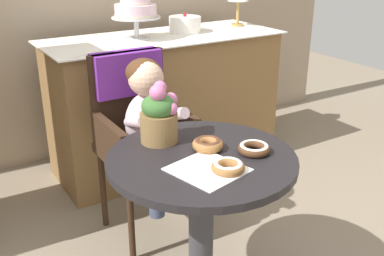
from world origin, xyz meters
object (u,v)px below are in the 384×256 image
object	(u,v)px
donut_mid	(228,166)
donut_side	(254,148)
cafe_table	(201,204)
round_layer_cake	(185,24)
tiered_cake_stand	(135,7)
donut_front	(208,144)
flower_vase	(159,115)
wicker_chair	(136,116)
seated_child	(150,118)

from	to	relation	value
donut_mid	donut_side	distance (m)	0.19
cafe_table	round_layer_cake	xyz separation A→B (m)	(0.73, 1.34, 0.44)
cafe_table	tiered_cake_stand	world-z (taller)	tiered_cake_stand
donut_side	donut_front	bearing A→B (deg)	138.76
round_layer_cake	tiered_cake_stand	bearing A→B (deg)	-173.43
donut_mid	round_layer_cake	distance (m)	1.68
donut_front	tiered_cake_stand	size ratio (longest dim) A/B	0.36
donut_mid	flower_vase	world-z (taller)	flower_vase
donut_front	flower_vase	size ratio (longest dim) A/B	0.49
donut_mid	donut_side	world-z (taller)	donut_mid
cafe_table	donut_side	world-z (taller)	donut_side
wicker_chair	flower_vase	bearing A→B (deg)	-105.73
donut_front	donut_mid	distance (m)	0.19
seated_child	donut_mid	world-z (taller)	seated_child
wicker_chair	round_layer_cake	bearing A→B (deg)	42.09
cafe_table	donut_mid	world-z (taller)	donut_mid
wicker_chair	tiered_cake_stand	xyz separation A→B (m)	(0.30, 0.59, 0.46)
tiered_cake_stand	round_layer_cake	bearing A→B (deg)	6.57
cafe_table	donut_front	xyz separation A→B (m)	(0.05, 0.04, 0.24)
round_layer_cake	wicker_chair	bearing A→B (deg)	-136.66
donut_front	tiered_cake_stand	world-z (taller)	tiered_cake_stand
wicker_chair	seated_child	xyz separation A→B (m)	(0.00, -0.16, 0.04)
seated_child	donut_side	bearing A→B (deg)	-79.15
donut_side	cafe_table	bearing A→B (deg)	156.10
flower_vase	donut_side	bearing A→B (deg)	-48.26
donut_side	tiered_cake_stand	world-z (taller)	tiered_cake_stand
donut_mid	flower_vase	distance (m)	0.38
seated_child	donut_front	size ratio (longest dim) A/B	6.03
seated_child	tiered_cake_stand	bearing A→B (deg)	68.35
flower_vase	tiered_cake_stand	size ratio (longest dim) A/B	0.72
cafe_table	tiered_cake_stand	xyz separation A→B (m)	(0.36, 1.30, 0.59)
seated_child	tiered_cake_stand	distance (m)	0.90
seated_child	donut_front	xyz separation A→B (m)	(-0.01, -0.52, 0.07)
donut_front	donut_side	size ratio (longest dim) A/B	0.97
cafe_table	donut_mid	xyz separation A→B (m)	(0.01, -0.15, 0.23)
donut_front	donut_side	distance (m)	0.18
cafe_table	round_layer_cake	size ratio (longest dim) A/B	3.39
donut_front	flower_vase	world-z (taller)	flower_vase
seated_child	donut_mid	size ratio (longest dim) A/B	6.11
donut_front	wicker_chair	bearing A→B (deg)	89.05
flower_vase	cafe_table	bearing A→B (deg)	-71.03
wicker_chair	tiered_cake_stand	size ratio (longest dim) A/B	2.81
seated_child	round_layer_cake	xyz separation A→B (m)	(0.67, 0.79, 0.27)
flower_vase	round_layer_cake	distance (m)	1.40
donut_side	round_layer_cake	xyz separation A→B (m)	(0.55, 1.42, 0.21)
wicker_chair	flower_vase	size ratio (longest dim) A/B	3.90
flower_vase	tiered_cake_stand	distance (m)	1.21
cafe_table	tiered_cake_stand	distance (m)	1.47
wicker_chair	donut_mid	world-z (taller)	wicker_chair
wicker_chair	seated_child	size ratio (longest dim) A/B	1.31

